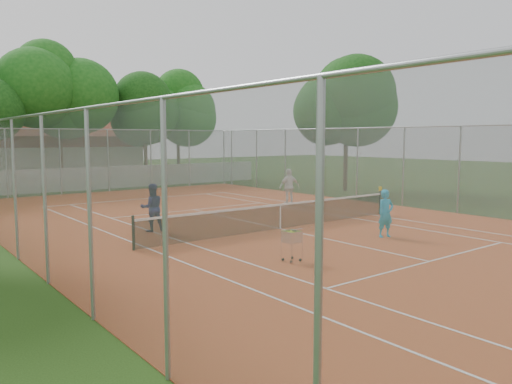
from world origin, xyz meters
TOP-DOWN VIEW (x-y plane):
  - ground at (0.00, 0.00)m, footprint 120.00×120.00m
  - court_pad at (0.00, 0.00)m, footprint 18.00×34.00m
  - court_lines at (0.00, 0.00)m, footprint 10.98×23.78m
  - tennis_net at (0.00, 0.00)m, footprint 11.88×0.10m
  - perimeter_fence at (0.00, 0.00)m, footprint 18.00×34.00m
  - boundary_wall at (0.00, 19.00)m, footprint 26.00×0.30m
  - clubhouse at (-2.00, 29.00)m, footprint 16.40×9.00m
  - tropical_trees at (0.00, 22.00)m, footprint 29.00×19.00m
  - player_near at (1.87, -3.44)m, footprint 0.69×0.54m
  - player_far_left at (-4.06, 2.52)m, footprint 0.98×0.83m
  - player_far_right at (4.89, 4.97)m, footprint 1.18×0.74m
  - ball_hopper at (-3.04, -4.03)m, footprint 0.60×0.60m

SIDE VIEW (x-z plane):
  - ground at x=0.00m, z-range 0.00..0.00m
  - court_pad at x=0.00m, z-range 0.00..0.02m
  - court_lines at x=0.00m, z-range 0.02..0.03m
  - ball_hopper at x=-3.04m, z-range 0.02..0.97m
  - tennis_net at x=0.00m, z-range 0.02..1.00m
  - boundary_wall at x=0.00m, z-range 0.00..1.50m
  - player_near at x=1.87m, z-range 0.02..1.68m
  - player_far_left at x=-4.06m, z-range 0.02..1.79m
  - player_far_right at x=4.89m, z-range 0.02..1.89m
  - perimeter_fence at x=0.00m, z-range 0.00..4.00m
  - clubhouse at x=-2.00m, z-range 0.00..4.40m
  - tropical_trees at x=0.00m, z-range 0.00..10.00m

